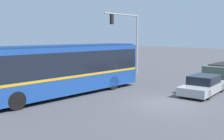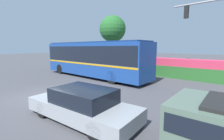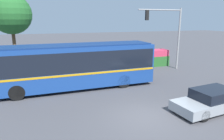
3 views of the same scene
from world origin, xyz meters
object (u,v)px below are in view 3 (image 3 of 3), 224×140
at_px(street_tree_left, 11,14).
at_px(traffic_light_pole, 169,29).
at_px(sedan_foreground, 212,100).
at_px(city_bus, 75,64).

bearing_deg(street_tree_left, traffic_light_pole, -20.34).
height_order(sedan_foreground, street_tree_left, street_tree_left).
xyz_separation_m(city_bus, street_tree_left, (-4.74, 8.22, 3.62)).
distance_m(sedan_foreground, traffic_light_pole, 10.36).
xyz_separation_m(sedan_foreground, traffic_light_pole, (3.26, 9.21, 3.47)).
xyz_separation_m(sedan_foreground, street_tree_left, (-11.29, 14.60, 4.89)).
xyz_separation_m(traffic_light_pole, street_tree_left, (-14.54, 5.39, 1.42)).
distance_m(sedan_foreground, street_tree_left, 19.09).
bearing_deg(street_tree_left, city_bus, -60.04).
height_order(traffic_light_pole, street_tree_left, street_tree_left).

